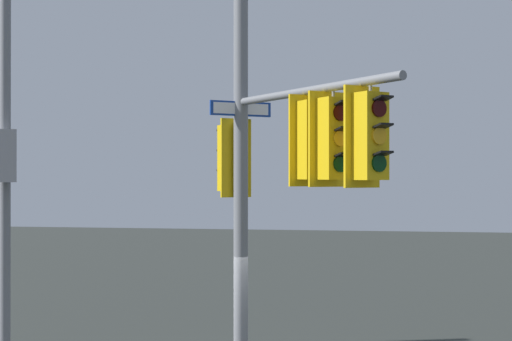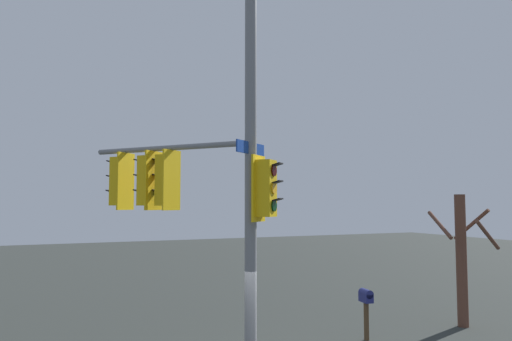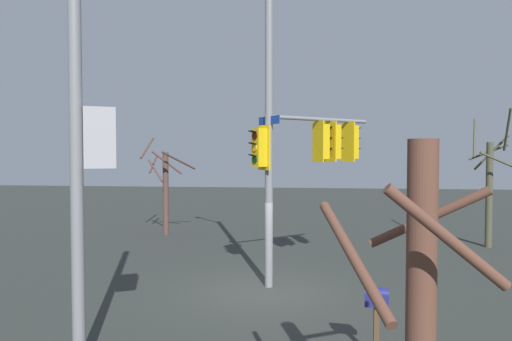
% 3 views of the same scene
% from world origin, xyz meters
% --- Properties ---
extents(ground_plane, '(80.00, 80.00, 0.00)m').
position_xyz_m(ground_plane, '(0.00, 0.00, 0.00)').
color(ground_plane, '#2E332F').
extents(main_signal_pole_assembly, '(5.16, 3.09, 9.72)m').
position_xyz_m(main_signal_pole_assembly, '(-0.88, -1.21, 4.83)').
color(main_signal_pole_assembly, slate).
rests_on(main_signal_pole_assembly, ground).
extents(secondary_pole_assembly, '(0.80, 0.65, 7.59)m').
position_xyz_m(secondary_pole_assembly, '(2.60, 5.12, 3.96)').
color(secondary_pole_assembly, slate).
rests_on(secondary_pole_assembly, ground).
extents(mailbox, '(0.47, 0.30, 1.41)m').
position_xyz_m(mailbox, '(-2.66, 4.14, 1.11)').
color(mailbox, '#4C3823').
rests_on(mailbox, ground).
extents(bare_tree_behind_pole, '(1.77, 1.90, 5.79)m').
position_xyz_m(bare_tree_behind_pole, '(-8.89, -7.30, 2.64)').
color(bare_tree_behind_pole, '#444531').
rests_on(bare_tree_behind_pole, ground).
extents(bare_tree_across_street, '(2.40, 2.33, 4.76)m').
position_xyz_m(bare_tree_across_street, '(5.57, -8.52, 2.35)').
color(bare_tree_across_street, '#4F362F').
rests_on(bare_tree_across_street, ground).
extents(bare_tree_corner, '(2.01, 2.01, 4.10)m').
position_xyz_m(bare_tree_corner, '(-2.59, 7.79, 2.18)').
color(bare_tree_corner, brown).
rests_on(bare_tree_corner, ground).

